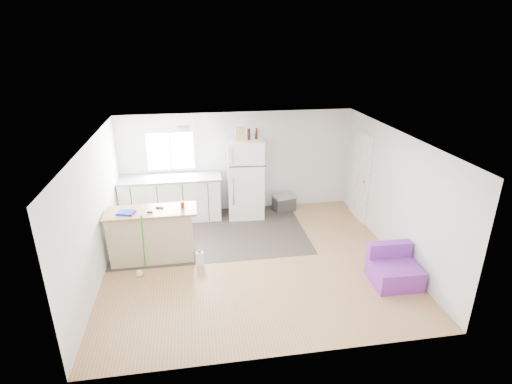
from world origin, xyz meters
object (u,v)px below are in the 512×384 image
peninsula (152,235)px  cardboard_box (240,134)px  red_cup (182,205)px  refrigerator (245,178)px  mop (141,264)px  bottle_left (249,134)px  bottle_right (256,134)px  kitchen_cabinets (171,198)px  cooler (284,202)px  cleaner_jug (200,258)px  blue_tray (126,213)px  purple_seat (393,270)px

peninsula → cardboard_box: (1.90, 1.66, 1.49)m
peninsula → red_cup: bearing=2.8°
refrigerator → mop: (-2.21, -2.29, -0.70)m
bottle_left → bottle_right: size_ratio=1.00×
kitchen_cabinets → bottle_right: size_ratio=9.25×
cooler → cleaner_jug: bearing=-147.8°
blue_tray → red_cup: bearing=6.4°
cooler → mop: mop is taller
refrigerator → kitchen_cabinets: bearing=-177.7°
peninsula → bottle_right: bearing=36.6°
red_cup → cardboard_box: bearing=51.4°
refrigerator → red_cup: refrigerator is taller
cooler → mop: (-3.17, -2.39, 0.03)m
blue_tray → kitchen_cabinets: bearing=69.4°
cleaner_jug → mop: (-1.05, -0.17, 0.09)m
cooler → blue_tray: blue_tray is taller
kitchen_cabinets → mop: bearing=-101.4°
red_cup → cooler: bearing=37.2°
cooler → cardboard_box: size_ratio=1.98×
cooler → red_cup: bearing=-157.0°
peninsula → cleaner_jug: 1.02m
kitchen_cabinets → mop: 2.40m
cooler → bottle_right: size_ratio=2.38×
blue_tray → bottle_left: 3.21m
peninsula → bottle_left: (2.11, 1.68, 1.46)m
refrigerator → red_cup: (-1.42, -1.71, 0.16)m
cleaner_jug → blue_tray: (-1.28, 0.30, 0.90)m
blue_tray → cleaner_jug: bearing=-13.1°
blue_tray → peninsula: bearing=10.9°
cooler → bottle_left: bottle_left is taller
cooler → purple_seat: 3.50m
bottle_left → bottle_right: same height
mop → blue_tray: mop is taller
mop → bottle_right: 3.78m
peninsula → bottle_right: size_ratio=6.71×
cooler → cardboard_box: 2.12m
purple_seat → cleaner_jug: size_ratio=2.47×
kitchen_cabinets → blue_tray: bearing=-110.4°
red_cup → cardboard_box: (1.29, 1.62, 0.92)m
mop → bottle_left: bottle_left is taller
cooler → bottle_right: bottle_right is taller
cooler → bottle_right: bearing=175.2°
refrigerator → cleaner_jug: 2.54m
bottle_left → cardboard_box: bearing=-172.7°
mop → purple_seat: bearing=-26.3°
kitchen_cabinets → red_cup: size_ratio=19.27×
bottle_right → purple_seat: bearing=-58.8°
mop → blue_tray: bearing=100.5°
red_cup → bottle_left: bearing=47.6°
peninsula → bottle_left: bearing=38.0°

